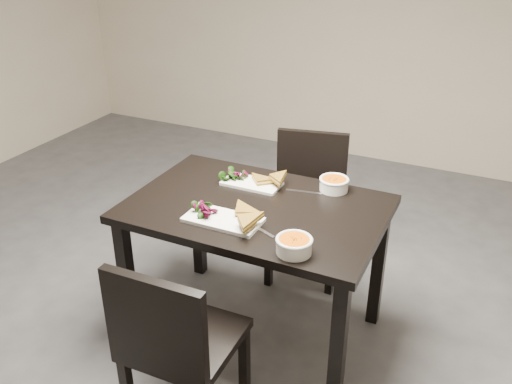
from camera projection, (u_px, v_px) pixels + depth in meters
ground at (182, 300)px, 3.17m from camera, size 5.00×5.00×0.00m
table at (256, 223)px, 2.65m from camera, size 1.20×0.80×0.75m
chair_near at (174, 341)px, 2.16m from camera, size 0.43×0.43×0.85m
chair_far at (308, 196)px, 3.27m from camera, size 0.50×0.50×0.85m
plate_near at (223, 220)px, 2.46m from camera, size 0.35×0.17×0.02m
sandwich_near at (237, 214)px, 2.44m from camera, size 0.21×0.18×0.06m
salad_near at (203, 209)px, 2.49m from camera, size 0.11×0.10×0.05m
soup_bowl_near at (294, 244)px, 2.22m from camera, size 0.15×0.15×0.07m
cutlery_near at (260, 229)px, 2.40m from camera, size 0.17×0.09×0.00m
plate_far at (252, 184)px, 2.80m from camera, size 0.30×0.15×0.01m
sandwich_far at (262, 181)px, 2.75m from camera, size 0.18×0.18×0.05m
salad_far at (234, 175)px, 2.82m from camera, size 0.09×0.08×0.04m
soup_bowl_far at (334, 183)px, 2.73m from camera, size 0.15×0.15×0.07m
cutlery_far at (304, 192)px, 2.73m from camera, size 0.18×0.05×0.00m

